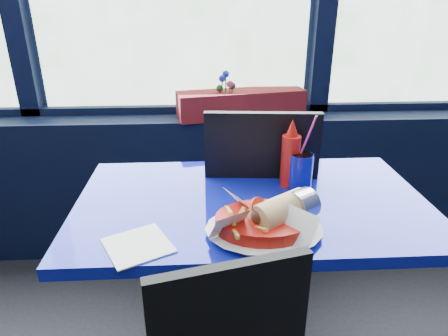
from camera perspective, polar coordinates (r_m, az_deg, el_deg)
window_sill at (r=2.31m, az=-6.28°, el=-2.20°), size 5.00×0.26×0.80m
near_table at (r=1.48m, az=3.81°, el=-10.73°), size 1.20×0.70×0.75m
chair_near_back at (r=1.74m, az=4.12°, el=-4.60°), size 0.49×0.50×1.01m
planter_box at (r=2.15m, az=2.48°, el=9.22°), size 0.70×0.30×0.14m
flower_vase at (r=2.10m, az=0.28°, el=9.10°), size 0.14×0.14×0.25m
food_basket at (r=1.18m, az=6.11°, el=-7.47°), size 0.34×0.34×0.11m
ketchup_bottle at (r=1.46m, az=9.46°, el=1.58°), size 0.07×0.07×0.25m
soda_cup at (r=1.45m, az=10.93°, el=-0.37°), size 0.08×0.08×0.28m
napkin at (r=1.17m, az=-12.19°, el=-10.75°), size 0.23×0.23×0.00m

